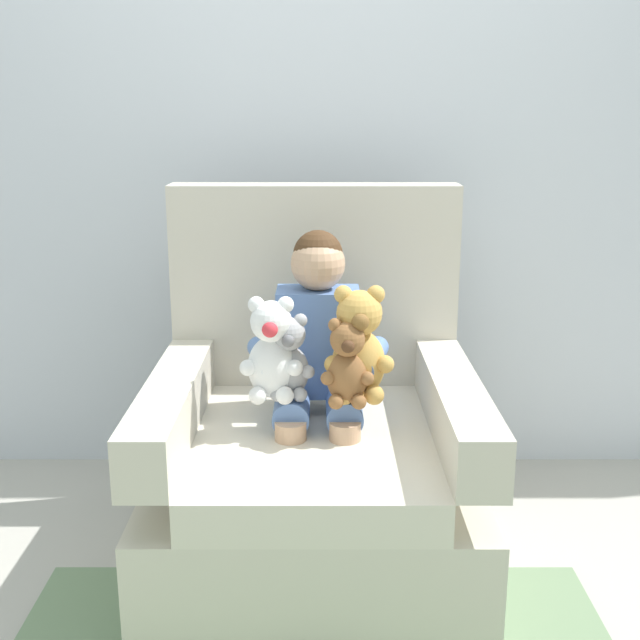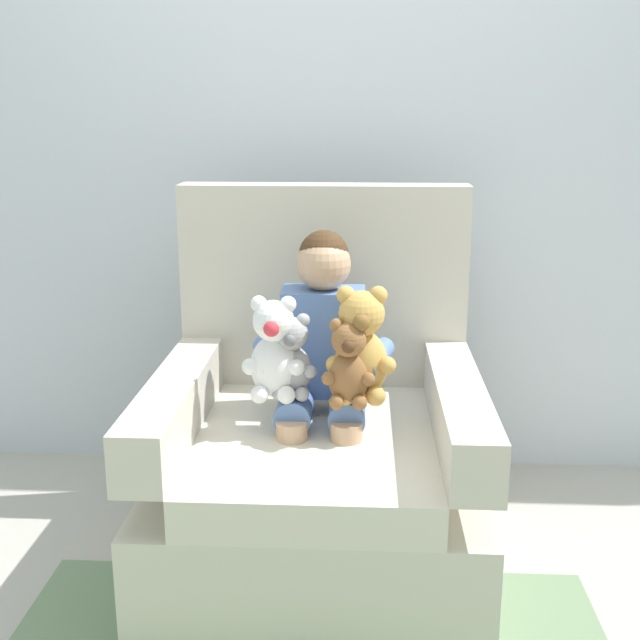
# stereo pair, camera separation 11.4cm
# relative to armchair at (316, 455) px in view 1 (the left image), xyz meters

# --- Properties ---
(ground_plane) EXTENTS (8.00, 8.00, 0.00)m
(ground_plane) POSITION_rel_armchair_xyz_m (0.00, -0.06, -0.34)
(ground_plane) COLOR #ADA89E
(back_wall) EXTENTS (6.00, 0.10, 2.60)m
(back_wall) POSITION_rel_armchair_xyz_m (0.00, 0.76, 0.96)
(back_wall) COLOR silver
(back_wall) RESTS_ON ground
(armchair) EXTENTS (0.98, 1.02, 1.16)m
(armchair) POSITION_rel_armchair_xyz_m (0.00, 0.00, 0.00)
(armchair) COLOR beige
(armchair) RESTS_ON ground
(seated_child) EXTENTS (0.45, 0.39, 0.82)m
(seated_child) POSITION_rel_armchair_xyz_m (0.01, 0.03, 0.33)
(seated_child) COLOR #597AB7
(seated_child) RESTS_ON armchair
(plush_honey) EXTENTS (0.20, 0.17, 0.34)m
(plush_honey) POSITION_rel_armchair_xyz_m (0.13, -0.11, 0.39)
(plush_honey) COLOR gold
(plush_honey) RESTS_ON armchair
(plush_brown) EXTENTS (0.15, 0.13, 0.26)m
(plush_brown) POSITION_rel_armchair_xyz_m (0.10, -0.16, 0.35)
(plush_brown) COLOR brown
(plush_brown) RESTS_ON armchair
(plush_white) EXTENTS (0.18, 0.15, 0.31)m
(plush_white) POSITION_rel_armchair_xyz_m (-0.12, -0.11, 0.38)
(plush_white) COLOR white
(plush_white) RESTS_ON armchair
(plush_grey) EXTENTS (0.15, 0.12, 0.26)m
(plush_grey) POSITION_rel_armchair_xyz_m (-0.07, -0.10, 0.35)
(plush_grey) COLOR #9E9EA3
(plush_grey) RESTS_ON armchair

